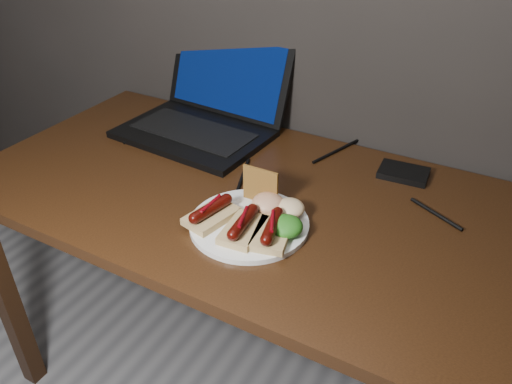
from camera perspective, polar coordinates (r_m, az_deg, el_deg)
The scene contains 12 objects.
desk at distance 1.23m, azimuth -0.35°, elevation -3.55°, with size 1.40×0.70×0.75m.
laptop at distance 1.47m, azimuth -5.77°, elevation 9.00°, with size 0.43×0.39×0.25m.
hard_drive at distance 1.29m, azimuth 16.50°, elevation 2.11°, with size 0.12×0.08×0.02m, color black.
desk_cables at distance 1.30m, azimuth 2.43°, elevation 3.59°, with size 0.90×0.45×0.01m.
plate at distance 1.07m, azimuth -0.78°, elevation -3.65°, with size 0.26×0.26×0.01m, color white.
bread_sausage_left at distance 1.07m, azimuth -5.15°, elevation -2.39°, with size 0.09×0.13×0.04m.
bread_sausage_center at distance 1.02m, azimuth -1.48°, elevation -3.94°, with size 0.08×0.12×0.04m.
bread_sausage_right at distance 1.01m, azimuth 1.85°, elevation -4.41°, with size 0.09×0.13×0.04m.
crispbread at distance 1.10m, azimuth 0.51°, elevation 0.73°, with size 0.09×0.01×0.09m, color #A06C2B.
salad_greens at distance 1.02m, azimuth 3.45°, elevation -3.93°, with size 0.07×0.07×0.04m, color #1D5611.
salsa_mound at distance 1.09m, azimuth 1.38°, elevation -1.30°, with size 0.07×0.07×0.04m, color #A72110.
coleslaw_mound at distance 1.08m, azimuth 3.88°, elevation -1.84°, with size 0.06×0.06×0.04m, color beige.
Camera 1 is at (0.49, 0.52, 1.39)m, focal length 35.00 mm.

